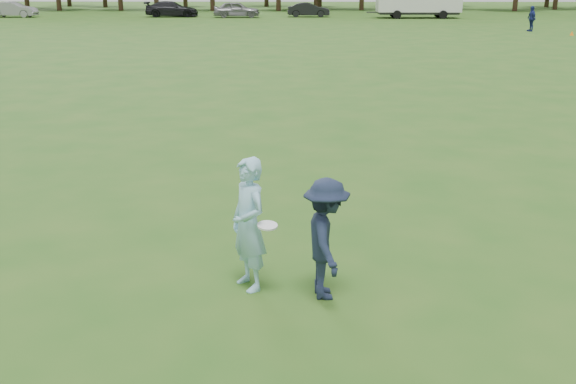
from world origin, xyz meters
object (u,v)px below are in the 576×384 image
object	(u,v)px
car_b	(13,10)
car_d	(172,9)
car_e	(237,9)
field_cone	(572,33)
defender	(326,239)
car_f	(309,10)
thrower	(249,224)
player_far_b	(531,19)

from	to	relation	value
car_b	car_d	distance (m)	15.64
car_e	field_cone	bearing A→B (deg)	-130.75
defender	car_f	xyz separation A→B (m)	(0.65, 61.35, -0.13)
car_b	car_d	bearing A→B (deg)	-86.35
defender	car_b	bearing A→B (deg)	19.27
thrower	car_d	xyz separation A→B (m)	(-12.00, 60.91, -0.16)
defender	car_f	world-z (taller)	defender
car_d	car_f	distance (m)	13.68
thrower	car_d	size ratio (longest dim) A/B	0.35
car_f	car_b	bearing A→B (deg)	92.20
thrower	car_b	size ratio (longest dim) A/B	0.41
defender	car_e	world-z (taller)	defender
car_b	car_e	xyz separation A→B (m)	(22.19, -0.05, 0.03)
defender	car_e	size ratio (longest dim) A/B	0.36
player_far_b	car_d	bearing A→B (deg)	-129.26
player_far_b	defender	bearing A→B (deg)	-30.82
car_f	field_cone	xyz separation A→B (m)	(18.20, -20.91, -0.54)
car_b	field_cone	xyz separation A→B (m)	(47.51, -19.98, -0.60)
defender	field_cone	size ratio (longest dim) A/B	5.47
car_b	car_d	world-z (taller)	car_d
thrower	player_far_b	size ratio (longest dim) A/B	1.00
defender	player_far_b	bearing A→B (deg)	-27.35
defender	field_cone	distance (m)	44.63
car_d	car_f	xyz separation A→B (m)	(13.68, 0.19, -0.07)
thrower	car_b	bearing A→B (deg)	172.14
defender	car_f	bearing A→B (deg)	-6.71
car_e	thrower	bearing A→B (deg)	-177.38
car_d	field_cone	size ratio (longest dim) A/B	17.45
car_d	field_cone	bearing A→B (deg)	-125.73
player_far_b	car_d	xyz separation A→B (m)	(-30.13, 17.18, -0.17)
thrower	defender	distance (m)	1.07
car_b	thrower	bearing A→B (deg)	-154.41
car_e	car_f	size ratio (longest dim) A/B	1.08
car_e	car_f	xyz separation A→B (m)	(7.12, 0.99, -0.08)
player_far_b	car_d	size ratio (longest dim) A/B	0.35
defender	player_far_b	size ratio (longest dim) A/B	0.89
player_far_b	car_b	xyz separation A→B (m)	(-45.76, 16.43, -0.18)
car_e	car_f	distance (m)	7.19
field_cone	car_b	bearing A→B (deg)	157.20
thrower	field_cone	world-z (taller)	thrower
thrower	car_f	size ratio (longest dim) A/B	0.44
player_far_b	car_e	xyz separation A→B (m)	(-23.57, 16.38, -0.15)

